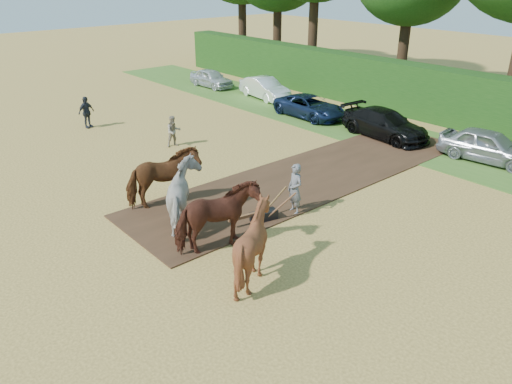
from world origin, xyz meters
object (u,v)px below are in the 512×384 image
object	(u,v)px
spectator_near	(174,131)
parked_cars	(489,150)
plough_team	(205,207)
spectator_far	(86,112)

from	to	relation	value
spectator_near	parked_cars	distance (m)	14.69
spectator_near	plough_team	size ratio (longest dim) A/B	0.20
plough_team	parked_cars	distance (m)	13.75
parked_cars	plough_team	bearing A→B (deg)	-101.93
spectator_near	parked_cars	size ratio (longest dim) A/B	0.04
spectator_far	parked_cars	world-z (taller)	spectator_far
spectator_near	plough_team	distance (m)	9.51
plough_team	parked_cars	xyz separation A→B (m)	(2.84, 13.44, -0.41)
spectator_far	spectator_near	bearing A→B (deg)	-88.57
plough_team	parked_cars	world-z (taller)	plough_team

